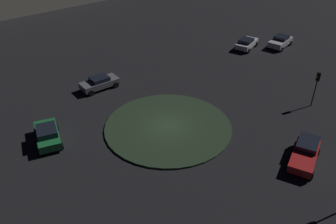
% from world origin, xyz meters
% --- Properties ---
extents(ground_plane, '(118.61, 118.61, 0.00)m').
position_xyz_m(ground_plane, '(0.00, 0.00, 0.00)').
color(ground_plane, black).
extents(roundabout_island, '(11.58, 11.58, 0.16)m').
position_xyz_m(roundabout_island, '(0.00, 0.00, 0.08)').
color(roundabout_island, '#263823').
rests_on(roundabout_island, ground_plane).
extents(car_grey, '(2.88, 4.45, 1.38)m').
position_xyz_m(car_grey, '(-10.39, 1.38, 0.73)').
color(car_grey, slate).
rests_on(car_grey, ground_plane).
extents(car_silver, '(2.23, 4.21, 1.50)m').
position_xyz_m(car_silver, '(0.57, 24.92, 0.77)').
color(car_silver, silver).
rests_on(car_silver, ground_plane).
extents(car_white, '(2.27, 4.14, 1.43)m').
position_xyz_m(car_white, '(-2.86, 21.49, 0.75)').
color(car_white, white).
rests_on(car_white, ground_plane).
extents(car_green, '(4.46, 3.61, 1.49)m').
position_xyz_m(car_green, '(-6.88, -7.94, 0.77)').
color(car_green, '#1E7238').
rests_on(car_green, ground_plane).
extents(car_red, '(2.59, 4.58, 1.41)m').
position_xyz_m(car_red, '(11.45, 2.87, 0.75)').
color(car_red, red).
rests_on(car_red, ground_plane).
extents(traffic_light_northeast, '(0.38, 0.39, 3.71)m').
position_xyz_m(traffic_light_northeast, '(9.18, 11.70, 2.65)').
color(traffic_light_northeast, '#2D2D2D').
rests_on(traffic_light_northeast, ground_plane).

